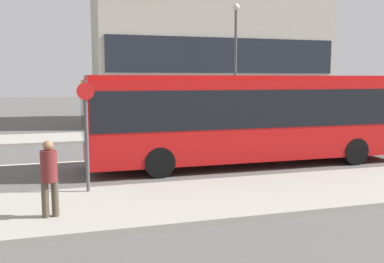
{
  "coord_description": "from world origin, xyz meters",
  "views": [
    {
      "loc": [
        -4.16,
        -16.1,
        3.03
      ],
      "look_at": [
        0.06,
        -1.94,
        1.21
      ],
      "focal_mm": 40.0,
      "sensor_mm": 36.0,
      "label": 1
    }
  ],
  "objects_px": {
    "bus_stop_sign": "(86,128)",
    "parked_car_0": "(359,123)",
    "city_bus": "(250,114)",
    "street_lamp": "(236,55)",
    "pedestrian_near_stop": "(49,174)"
  },
  "relations": [
    {
      "from": "pedestrian_near_stop",
      "to": "bus_stop_sign",
      "type": "relative_size",
      "value": 0.57
    },
    {
      "from": "parked_car_0",
      "to": "bus_stop_sign",
      "type": "xyz_separation_m",
      "value": [
        -14.9,
        -8.46,
        1.13
      ]
    },
    {
      "from": "bus_stop_sign",
      "to": "parked_car_0",
      "type": "bearing_deg",
      "value": 29.59
    },
    {
      "from": "city_bus",
      "to": "pedestrian_near_stop",
      "type": "bearing_deg",
      "value": -140.47
    },
    {
      "from": "bus_stop_sign",
      "to": "street_lamp",
      "type": "distance_m",
      "value": 13.51
    },
    {
      "from": "parked_car_0",
      "to": "street_lamp",
      "type": "xyz_separation_m",
      "value": [
        -6.57,
        1.87,
        3.65
      ]
    },
    {
      "from": "parked_car_0",
      "to": "bus_stop_sign",
      "type": "bearing_deg",
      "value": -150.41
    },
    {
      "from": "pedestrian_near_stop",
      "to": "street_lamp",
      "type": "bearing_deg",
      "value": 46.48
    },
    {
      "from": "parked_car_0",
      "to": "pedestrian_near_stop",
      "type": "distance_m",
      "value": 18.88
    },
    {
      "from": "city_bus",
      "to": "bus_stop_sign",
      "type": "xyz_separation_m",
      "value": [
        -5.76,
        -2.7,
        -0.02
      ]
    },
    {
      "from": "city_bus",
      "to": "street_lamp",
      "type": "height_order",
      "value": "street_lamp"
    },
    {
      "from": "city_bus",
      "to": "pedestrian_near_stop",
      "type": "height_order",
      "value": "city_bus"
    },
    {
      "from": "city_bus",
      "to": "street_lamp",
      "type": "distance_m",
      "value": 8.43
    },
    {
      "from": "street_lamp",
      "to": "parked_car_0",
      "type": "bearing_deg",
      "value": -15.91
    },
    {
      "from": "street_lamp",
      "to": "pedestrian_near_stop",
      "type": "bearing_deg",
      "value": -126.96
    }
  ]
}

